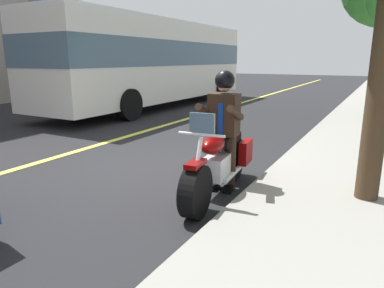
% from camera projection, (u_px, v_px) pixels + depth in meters
% --- Properties ---
extents(ground_plane, '(80.00, 80.00, 0.00)m').
position_uv_depth(ground_plane, '(154.00, 166.00, 6.32)').
color(ground_plane, black).
extents(lane_center_stripe, '(60.00, 0.16, 0.01)m').
position_uv_depth(lane_center_stripe, '(75.00, 152.00, 7.26)').
color(lane_center_stripe, '#E5DB4C').
rests_on(lane_center_stripe, ground_plane).
extents(motorcycle_main, '(2.22, 0.73, 1.26)m').
position_uv_depth(motorcycle_main, '(219.00, 163.00, 4.93)').
color(motorcycle_main, black).
rests_on(motorcycle_main, ground_plane).
extents(rider_main, '(0.66, 0.59, 1.74)m').
position_uv_depth(rider_main, '(224.00, 120.00, 4.96)').
color(rider_main, black).
rests_on(rider_main, ground_plane).
extents(bus_far, '(11.05, 2.70, 3.30)m').
position_uv_depth(bus_far, '(156.00, 59.00, 13.85)').
color(bus_far, white).
rests_on(bus_far, ground_plane).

